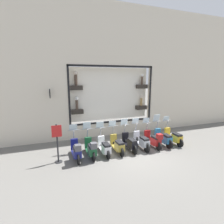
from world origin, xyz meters
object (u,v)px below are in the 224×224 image
at_px(scooter_teal_1, 164,138).
at_px(scooter_olive_5, 118,145).
at_px(scooter_red_2, 154,140).
at_px(scooter_navy_8, 76,150).
at_px(scooter_yellow_0, 174,137).
at_px(scooter_black_4, 130,143).
at_px(shop_sign_post, 57,142).
at_px(scooter_silver_3, 142,141).
at_px(scooter_white_6, 105,147).
at_px(scooter_green_7, 91,148).

relative_size(scooter_teal_1, scooter_olive_5, 1.01).
relative_size(scooter_red_2, scooter_navy_8, 1.00).
distance_m(scooter_teal_1, scooter_olive_5, 2.92).
xyz_separation_m(scooter_yellow_0, scooter_olive_5, (-0.00, 3.65, -0.01)).
relative_size(scooter_black_4, shop_sign_post, 0.97).
bearing_deg(scooter_navy_8, scooter_silver_3, -88.89).
xyz_separation_m(scooter_silver_3, scooter_white_6, (-0.01, 2.19, -0.03)).
bearing_deg(scooter_olive_5, scooter_silver_3, -89.75).
distance_m(scooter_teal_1, scooter_red_2, 0.73).
distance_m(scooter_red_2, scooter_black_4, 1.46).
xyz_separation_m(scooter_yellow_0, scooter_silver_3, (0.00, 2.19, 0.01)).
bearing_deg(scooter_white_6, scooter_navy_8, 92.43).
xyz_separation_m(scooter_olive_5, scooter_green_7, (-0.06, 1.46, 0.04)).
height_order(scooter_red_2, shop_sign_post, shop_sign_post).
relative_size(scooter_teal_1, scooter_white_6, 1.01).
bearing_deg(scooter_red_2, scooter_green_7, 90.03).
bearing_deg(scooter_green_7, scooter_silver_3, -88.64).
height_order(scooter_red_2, scooter_silver_3, scooter_silver_3).
distance_m(scooter_yellow_0, scooter_olive_5, 3.65).
relative_size(scooter_yellow_0, scooter_olive_5, 1.00).
distance_m(scooter_olive_5, scooter_white_6, 0.73).
xyz_separation_m(scooter_red_2, shop_sign_post, (-0.00, 5.24, 0.55)).
xyz_separation_m(scooter_green_7, scooter_navy_8, (-0.00, 0.73, -0.00)).
bearing_deg(scooter_red_2, shop_sign_post, 90.04).
bearing_deg(scooter_teal_1, scooter_green_7, 90.95).
height_order(scooter_yellow_0, scooter_white_6, scooter_white_6).
height_order(scooter_yellow_0, scooter_navy_8, scooter_navy_8).
xyz_separation_m(scooter_yellow_0, scooter_white_6, (-0.00, 4.38, -0.02)).
relative_size(scooter_red_2, scooter_silver_3, 0.99).
bearing_deg(scooter_navy_8, scooter_red_2, -89.96).
bearing_deg(scooter_navy_8, scooter_white_6, -87.57).
relative_size(scooter_yellow_0, scooter_red_2, 1.00).
distance_m(scooter_yellow_0, scooter_green_7, 5.11).
bearing_deg(scooter_green_7, scooter_navy_8, 90.10).
height_order(scooter_red_2, scooter_navy_8, scooter_red_2).
distance_m(scooter_yellow_0, scooter_navy_8, 5.84).
height_order(scooter_olive_5, scooter_navy_8, scooter_olive_5).
height_order(scooter_teal_1, scooter_black_4, scooter_teal_1).
bearing_deg(scooter_red_2, scooter_teal_1, -84.46).
xyz_separation_m(scooter_white_6, scooter_green_7, (-0.06, 0.73, 0.05)).
bearing_deg(scooter_yellow_0, scooter_red_2, 92.46).
xyz_separation_m(scooter_black_4, scooter_green_7, (-0.07, 2.19, 0.03)).
bearing_deg(scooter_silver_3, scooter_black_4, 90.07).
relative_size(scooter_silver_3, scooter_navy_8, 1.01).
xyz_separation_m(scooter_yellow_0, scooter_red_2, (-0.06, 1.46, 0.04)).
distance_m(scooter_teal_1, scooter_silver_3, 1.46).
relative_size(scooter_red_2, scooter_white_6, 1.01).
relative_size(scooter_teal_1, scooter_red_2, 1.01).
relative_size(scooter_yellow_0, scooter_teal_1, 1.00).
distance_m(scooter_olive_5, scooter_navy_8, 2.19).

